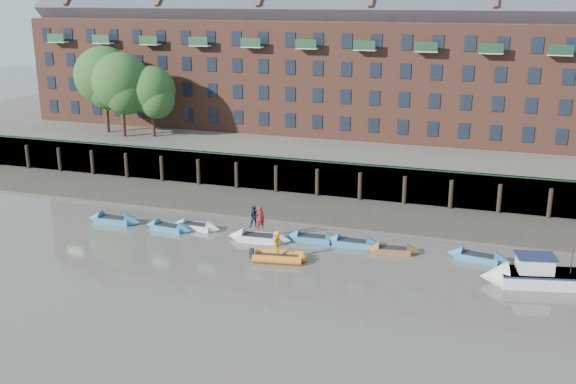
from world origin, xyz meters
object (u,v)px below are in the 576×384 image
at_px(rowboat_2, 197,226).
at_px(rowboat_7, 478,257).
at_px(rowboat_3, 260,238).
at_px(person_rower_a, 260,218).
at_px(rowboat_0, 114,220).
at_px(person_rib_crew, 278,242).
at_px(person_rower_b, 254,217).
at_px(rowboat_4, 313,238).
at_px(rib_tender, 281,257).
at_px(rowboat_6, 393,250).
at_px(rowboat_1, 169,227).
at_px(rowboat_5, 353,243).
at_px(motor_launch, 523,275).

xyz_separation_m(rowboat_2, rowboat_7, (21.60, 0.31, 0.02)).
height_order(rowboat_3, person_rower_a, person_rower_a).
bearing_deg(rowboat_0, rowboat_3, -3.33).
bearing_deg(person_rib_crew, person_rower_b, 59.43).
height_order(rowboat_3, rowboat_7, rowboat_3).
xyz_separation_m(rowboat_4, person_rower_b, (-4.25, -1.11, 1.61)).
height_order(rowboat_7, rib_tender, rowboat_7).
height_order(rib_tender, person_rib_crew, person_rib_crew).
bearing_deg(person_rower_b, rowboat_6, -11.66).
relative_size(rowboat_1, person_rib_crew, 2.65).
relative_size(rowboat_5, rowboat_7, 0.95).
xyz_separation_m(rowboat_7, person_rower_b, (-16.35, -1.15, 1.60)).
xyz_separation_m(rowboat_2, person_rower_a, (5.77, -0.98, 1.65)).
height_order(rowboat_0, rowboat_6, rowboat_0).
distance_m(rowboat_2, rowboat_5, 12.62).
bearing_deg(rib_tender, rowboat_0, 158.37).
bearing_deg(motor_launch, person_rib_crew, -8.25).
bearing_deg(rowboat_1, rowboat_6, 7.20).
relative_size(rowboat_7, person_rib_crew, 2.91).
height_order(rowboat_1, rowboat_2, rowboat_1).
distance_m(motor_launch, person_rower_b, 19.44).
height_order(motor_launch, person_rower_a, person_rower_a).
xyz_separation_m(rowboat_3, person_rower_b, (-0.45, 0.15, 1.58)).
xyz_separation_m(rowboat_5, person_rower_a, (-6.84, -1.27, 1.63)).
height_order(rowboat_4, motor_launch, motor_launch).
bearing_deg(person_rib_crew, motor_launch, -68.08).
bearing_deg(rowboat_0, rowboat_6, -0.89).
bearing_deg(rowboat_1, rowboat_4, 10.74).
height_order(rowboat_0, person_rower_b, person_rower_b).
bearing_deg(rowboat_2, motor_launch, -2.99).
distance_m(rowboat_0, rowboat_5, 19.69).
bearing_deg(person_rib_crew, rowboat_2, 80.49).
xyz_separation_m(rowboat_1, person_rib_crew, (10.28, -3.27, 1.19)).
bearing_deg(rowboat_3, person_rower_a, 0.05).
xyz_separation_m(rowboat_2, rowboat_4, (9.50, 0.27, 0.01)).
relative_size(rowboat_2, rowboat_3, 0.83).
height_order(rowboat_1, person_rower_b, person_rower_b).
bearing_deg(person_rower_b, person_rower_a, -30.53).
height_order(rowboat_5, motor_launch, motor_launch).
xyz_separation_m(rowboat_1, motor_launch, (26.54, -2.01, 0.45)).
bearing_deg(rib_tender, rowboat_3, 121.96).
distance_m(rowboat_5, person_rib_crew, 6.36).
bearing_deg(rowboat_6, rib_tender, -159.36).
bearing_deg(person_rower_a, rowboat_4, 171.00).
xyz_separation_m(rowboat_1, rowboat_5, (14.60, 1.24, 0.01)).
xyz_separation_m(rowboat_1, rowboat_6, (17.65, 0.78, -0.01)).
bearing_deg(person_rower_a, rowboat_6, 157.12).
distance_m(rowboat_6, person_rib_crew, 8.49).
height_order(person_rower_a, person_rower_b, person_rower_a).
xyz_separation_m(rowboat_4, rib_tender, (-1.02, -4.40, 0.06)).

